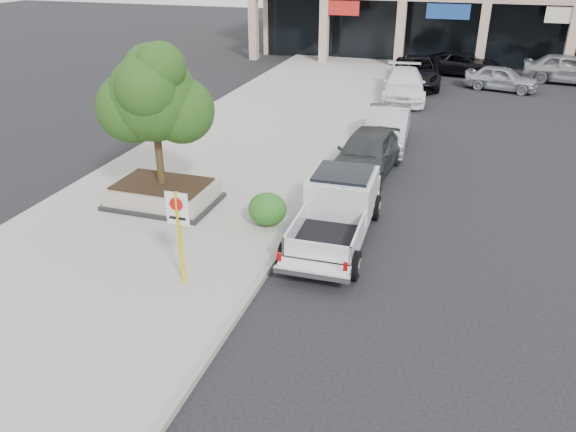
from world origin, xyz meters
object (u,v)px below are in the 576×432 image
(lot_car_a, at_px, (501,78))
(lot_car_d, at_px, (463,64))
(no_parking_sign, at_px, (179,226))
(curb_car_c, at_px, (404,85))
(lot_car_e, at_px, (568,69))
(curb_car_d, at_px, (417,71))
(planter, at_px, (163,193))
(planter_tree, at_px, (160,97))
(pickup_truck, at_px, (335,213))
(curb_car_b, at_px, (387,128))
(curb_car_a, at_px, (367,153))

(lot_car_a, height_order, lot_car_d, lot_car_d)
(no_parking_sign, height_order, curb_car_c, no_parking_sign)
(lot_car_a, bearing_deg, lot_car_e, -37.85)
(curb_car_d, bearing_deg, planter, -110.70)
(no_parking_sign, bearing_deg, planter_tree, 122.37)
(pickup_truck, xyz_separation_m, curb_car_c, (-0.26, 16.20, -0.08))
(curb_car_c, bearing_deg, lot_car_d, 61.87)
(pickup_truck, distance_m, lot_car_e, 24.34)
(planter_tree, xyz_separation_m, lot_car_e, (13.62, 22.25, -2.58))
(no_parking_sign, distance_m, pickup_truck, 4.44)
(planter_tree, relative_size, no_parking_sign, 1.74)
(lot_car_a, bearing_deg, curb_car_d, 106.69)
(curb_car_d, relative_size, lot_car_e, 1.16)
(curb_car_c, height_order, lot_car_d, curb_car_c)
(no_parking_sign, xyz_separation_m, lot_car_a, (7.43, 23.24, -0.97))
(pickup_truck, distance_m, lot_car_d, 23.50)
(curb_car_d, distance_m, lot_car_e, 8.88)
(planter_tree, xyz_separation_m, no_parking_sign, (2.52, -3.97, -1.78))
(pickup_truck, distance_m, curb_car_d, 19.62)
(lot_car_d, bearing_deg, curb_car_b, 179.99)
(no_parking_sign, bearing_deg, curb_car_d, 82.92)
(curb_car_a, bearing_deg, planter_tree, -133.63)
(no_parking_sign, bearing_deg, pickup_truck, 49.72)
(no_parking_sign, relative_size, curb_car_a, 0.50)
(pickup_truck, xyz_separation_m, curb_car_a, (-0.10, 5.21, -0.05))
(pickup_truck, relative_size, curb_car_d, 0.93)
(curb_car_a, bearing_deg, planter, -133.40)
(curb_car_b, bearing_deg, pickup_truck, -94.18)
(lot_car_d, bearing_deg, curb_car_c, 168.31)
(curb_car_a, xyz_separation_m, curb_car_d, (0.13, 14.41, 0.01))
(planter_tree, distance_m, curb_car_a, 7.43)
(curb_car_b, height_order, curb_car_c, curb_car_c)
(planter, bearing_deg, curb_car_b, 54.90)
(lot_car_d, height_order, lot_car_e, lot_car_e)
(curb_car_a, xyz_separation_m, lot_car_d, (2.53, 18.17, -0.10))
(no_parking_sign, bearing_deg, lot_car_a, 72.26)
(curb_car_c, bearing_deg, curb_car_d, 77.60)
(pickup_truck, relative_size, lot_car_a, 1.36)
(curb_car_a, bearing_deg, lot_car_d, 87.35)
(planter_tree, bearing_deg, curb_car_d, 74.21)
(planter, bearing_deg, lot_car_d, 70.96)
(planter, distance_m, pickup_truck, 5.50)
(planter, xyz_separation_m, lot_car_e, (13.76, 22.41, 0.36))
(curb_car_d, bearing_deg, lot_car_a, -1.04)
(pickup_truck, height_order, curb_car_a, pickup_truck)
(planter, relative_size, lot_car_a, 0.83)
(curb_car_a, distance_m, lot_car_e, 19.57)
(no_parking_sign, relative_size, curb_car_b, 0.50)
(no_parking_sign, height_order, curb_car_d, no_parking_sign)
(curb_car_c, height_order, lot_car_a, curb_car_c)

